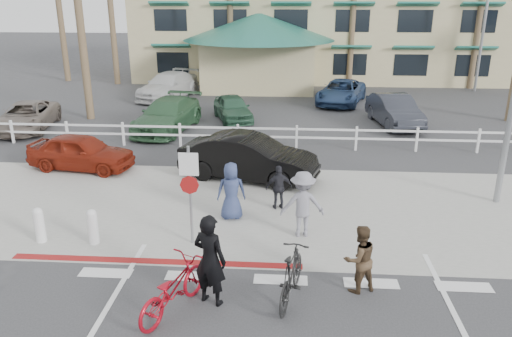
# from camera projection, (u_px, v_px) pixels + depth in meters

# --- Properties ---
(ground) EXTENTS (140.00, 140.00, 0.00)m
(ground) POSITION_uv_depth(u_px,v_px,m) (280.00, 296.00, 10.58)
(ground) COLOR #333335
(sidewalk_plaza) EXTENTS (22.00, 7.00, 0.01)m
(sidewalk_plaza) POSITION_uv_depth(u_px,v_px,m) (284.00, 209.00, 14.81)
(sidewalk_plaza) COLOR gray
(sidewalk_plaza) RESTS_ON ground
(cross_street) EXTENTS (40.00, 5.00, 0.01)m
(cross_street) POSITION_uv_depth(u_px,v_px,m) (286.00, 165.00, 18.57)
(cross_street) COLOR #333335
(cross_street) RESTS_ON ground
(parking_lot) EXTENTS (50.00, 16.00, 0.01)m
(parking_lot) POSITION_uv_depth(u_px,v_px,m) (288.00, 109.00, 27.50)
(parking_lot) COLOR #333335
(parking_lot) RESTS_ON ground
(curb_red) EXTENTS (7.00, 0.25, 0.02)m
(curb_red) POSITION_uv_depth(u_px,v_px,m) (156.00, 261.00, 11.91)
(curb_red) COLOR maroon
(curb_red) RESTS_ON ground
(rail_fence) EXTENTS (29.40, 0.16, 1.00)m
(rail_fence) POSITION_uv_depth(u_px,v_px,m) (299.00, 137.00, 20.25)
(rail_fence) COLOR silver
(rail_fence) RESTS_ON ground
(sign_post) EXTENTS (0.50, 0.10, 2.90)m
(sign_post) POSITION_uv_depth(u_px,v_px,m) (190.00, 191.00, 12.32)
(sign_post) COLOR gray
(sign_post) RESTS_ON ground
(bollard_0) EXTENTS (0.26, 0.26, 0.95)m
(bollard_0) POSITION_uv_depth(u_px,v_px,m) (93.00, 227.00, 12.62)
(bollard_0) COLOR silver
(bollard_0) RESTS_ON ground
(bollard_1) EXTENTS (0.26, 0.26, 0.95)m
(bollard_1) POSITION_uv_depth(u_px,v_px,m) (39.00, 225.00, 12.72)
(bollard_1) COLOR silver
(bollard_1) RESTS_ON ground
(streetlight_1) EXTENTS (0.60, 2.00, 9.50)m
(streetlight_1) POSITION_uv_depth(u_px,v_px,m) (486.00, 15.00, 30.75)
(streetlight_1) COLOR gray
(streetlight_1) RESTS_ON ground
(bike_red) EXTENTS (1.51, 2.17, 1.08)m
(bike_red) POSITION_uv_depth(u_px,v_px,m) (173.00, 288.00, 9.88)
(bike_red) COLOR maroon
(bike_red) RESTS_ON ground
(rider_red) EXTENTS (0.85, 0.72, 1.98)m
(rider_red) POSITION_uv_depth(u_px,v_px,m) (210.00, 260.00, 10.04)
(rider_red) COLOR black
(rider_red) RESTS_ON ground
(bike_black) EXTENTS (0.95, 1.99, 1.15)m
(bike_black) POSITION_uv_depth(u_px,v_px,m) (291.00, 276.00, 10.26)
(bike_black) COLOR black
(bike_black) RESTS_ON ground
(rider_black) EXTENTS (0.91, 0.83, 1.52)m
(rider_black) POSITION_uv_depth(u_px,v_px,m) (360.00, 259.00, 10.53)
(rider_black) COLOR #453321
(rider_black) RESTS_ON ground
(pedestrian_a) EXTENTS (1.20, 0.76, 1.78)m
(pedestrian_a) POSITION_uv_depth(u_px,v_px,m) (303.00, 204.00, 12.92)
(pedestrian_a) COLOR gray
(pedestrian_a) RESTS_ON ground
(pedestrian_child) EXTENTS (0.84, 0.51, 1.34)m
(pedestrian_child) POSITION_uv_depth(u_px,v_px,m) (279.00, 187.00, 14.62)
(pedestrian_child) COLOR black
(pedestrian_child) RESTS_ON ground
(pedestrian_b) EXTENTS (0.88, 0.64, 1.66)m
(pedestrian_b) POSITION_uv_depth(u_px,v_px,m) (231.00, 191.00, 13.93)
(pedestrian_b) COLOR navy
(pedestrian_b) RESTS_ON ground
(car_white_sedan) EXTENTS (4.93, 2.83, 1.54)m
(car_white_sedan) POSITION_uv_depth(u_px,v_px,m) (249.00, 158.00, 16.93)
(car_white_sedan) COLOR black
(car_white_sedan) RESTS_ON ground
(car_red_compact) EXTENTS (3.99, 2.09, 1.30)m
(car_red_compact) POSITION_uv_depth(u_px,v_px,m) (81.00, 152.00, 17.96)
(car_red_compact) COLOR maroon
(car_red_compact) RESTS_ON ground
(lot_car_0) EXTENTS (2.82, 4.83, 1.26)m
(lot_car_0) POSITION_uv_depth(u_px,v_px,m) (27.00, 116.00, 23.11)
(lot_car_0) COLOR #72655B
(lot_car_0) RESTS_ON ground
(lot_car_1) EXTENTS (2.77, 5.24, 1.45)m
(lot_car_1) POSITION_uv_depth(u_px,v_px,m) (168.00, 115.00, 22.97)
(lot_car_1) COLOR #335E3C
(lot_car_1) RESTS_ON ground
(lot_car_2) EXTENTS (2.61, 3.98, 1.26)m
(lot_car_2) POSITION_uv_depth(u_px,v_px,m) (233.00, 108.00, 24.80)
(lot_car_2) COLOR #2B533C
(lot_car_2) RESTS_ON ground
(lot_car_3) EXTENTS (2.24, 4.64, 1.46)m
(lot_car_3) POSITION_uv_depth(u_px,v_px,m) (394.00, 111.00, 23.79)
(lot_car_3) COLOR #262830
(lot_car_3) RESTS_ON ground
(lot_car_4) EXTENTS (3.41, 5.56, 1.50)m
(lot_car_4) POSITION_uv_depth(u_px,v_px,m) (168.00, 86.00, 29.98)
(lot_car_4) COLOR silver
(lot_car_4) RESTS_ON ground
(lot_car_5) EXTENTS (3.49, 5.23, 1.33)m
(lot_car_5) POSITION_uv_depth(u_px,v_px,m) (341.00, 92.00, 28.55)
(lot_car_5) COLOR navy
(lot_car_5) RESTS_ON ground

